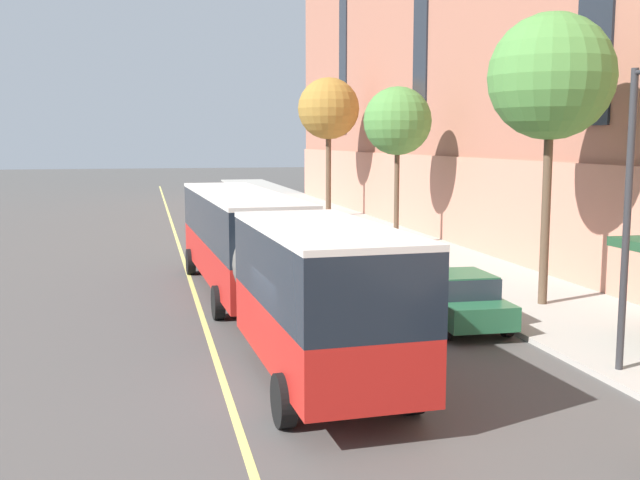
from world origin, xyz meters
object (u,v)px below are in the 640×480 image
(city_bus, at_px, (261,250))
(street_tree_far_uptown, at_px, (398,122))
(fire_hydrant, at_px, (487,296))
(parked_car_darkgray_1, at_px, (279,210))
(parked_car_navy_2, at_px, (320,231))
(street_lamp, at_px, (636,188))
(street_tree_mid_block, at_px, (551,78))
(street_tree_far_downtown, at_px, (329,109))
(parked_car_green_3, at_px, (458,299))
(parked_car_champagne_4, at_px, (369,257))

(city_bus, bearing_deg, street_tree_far_uptown, 57.00)
(fire_hydrant, bearing_deg, parked_car_darkgray_1, 93.84)
(parked_car_navy_2, relative_size, street_lamp, 0.67)
(street_tree_mid_block, distance_m, street_tree_far_downtown, 28.08)
(parked_car_darkgray_1, xyz_separation_m, parked_car_green_3, (0.16, -28.05, 0.00))
(parked_car_darkgray_1, height_order, street_tree_mid_block, street_tree_mid_block)
(street_tree_mid_block, height_order, street_tree_far_downtown, street_tree_far_downtown)
(parked_car_darkgray_1, bearing_deg, parked_car_champagne_4, -90.06)
(street_tree_mid_block, relative_size, street_tree_far_uptown, 1.16)
(parked_car_navy_2, height_order, fire_hydrant, parked_car_navy_2)
(parked_car_champagne_4, height_order, street_tree_mid_block, street_tree_mid_block)
(parked_car_green_3, bearing_deg, street_tree_far_downtown, 83.23)
(fire_hydrant, bearing_deg, parked_car_green_3, -137.70)
(parked_car_champagne_4, bearing_deg, street_tree_mid_block, -60.07)
(street_tree_mid_block, bearing_deg, city_bus, 175.91)
(parked_car_green_3, relative_size, street_tree_far_downtown, 0.47)
(city_bus, bearing_deg, fire_hydrant, -5.89)
(parked_car_champagne_4, bearing_deg, city_bus, -130.82)
(parked_car_navy_2, height_order, parked_car_champagne_4, same)
(parked_car_green_3, bearing_deg, city_bus, 157.25)
(street_tree_mid_block, xyz_separation_m, street_lamp, (-1.80, -6.74, -2.86))
(parked_car_navy_2, bearing_deg, parked_car_darkgray_1, 90.15)
(parked_car_navy_2, bearing_deg, street_lamp, -85.09)
(street_tree_mid_block, xyz_separation_m, street_tree_far_uptown, (0.00, 14.04, -0.96))
(parked_car_champagne_4, bearing_deg, parked_car_navy_2, 89.66)
(parked_car_darkgray_1, distance_m, street_tree_far_downtown, 7.61)
(street_tree_far_downtown, bearing_deg, street_tree_mid_block, -90.00)
(city_bus, bearing_deg, parked_car_green_3, -22.75)
(parked_car_champagne_4, bearing_deg, street_tree_far_downtown, 80.30)
(street_tree_mid_block, xyz_separation_m, street_tree_far_downtown, (0.00, 28.08, 0.19))
(parked_car_champagne_4, xyz_separation_m, street_tree_far_uptown, (3.70, 7.61, 5.31))
(street_tree_mid_block, bearing_deg, street_tree_far_downtown, 90.00)
(street_tree_mid_block, distance_m, fire_hydrant, 6.83)
(parked_car_darkgray_1, xyz_separation_m, fire_hydrant, (1.78, -26.57, -0.29))
(parked_car_green_3, relative_size, street_lamp, 0.66)
(city_bus, height_order, parked_car_navy_2, city_bus)
(city_bus, height_order, parked_car_darkgray_1, city_bus)
(parked_car_green_3, relative_size, street_tree_mid_block, 0.49)
(parked_car_darkgray_1, distance_m, parked_car_champagne_4, 20.07)
(parked_car_darkgray_1, distance_m, street_tree_far_uptown, 14.03)
(parked_car_green_3, relative_size, street_tree_far_uptown, 0.57)
(parked_car_darkgray_1, xyz_separation_m, street_tree_mid_block, (3.68, -26.49, 6.27))
(city_bus, distance_m, parked_car_darkgray_1, 26.38)
(street_tree_far_downtown, xyz_separation_m, street_lamp, (-1.80, -34.82, -3.06))
(street_tree_far_uptown, distance_m, fire_hydrant, 15.31)
(street_tree_far_uptown, bearing_deg, fire_hydrant, -97.65)
(parked_car_darkgray_1, xyz_separation_m, street_tree_far_uptown, (3.68, -12.45, 5.31))
(street_tree_mid_block, distance_m, street_tree_far_uptown, 14.07)
(parked_car_navy_2, relative_size, street_tree_mid_block, 0.50)
(street_tree_mid_block, relative_size, street_tree_far_downtown, 0.96)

